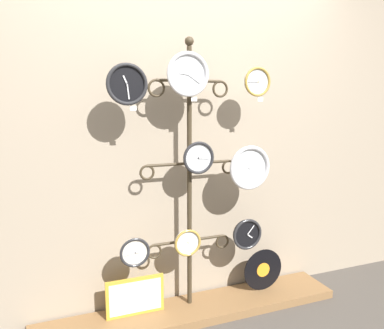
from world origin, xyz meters
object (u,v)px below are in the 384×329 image
clock_top_center (188,74)px  vinyl_record (263,270)px  display_stand (189,236)px  clock_bottom_center (187,243)px  clock_middle_right (250,168)px  clock_bottom_right (247,234)px  clock_middle_center (198,158)px  clock_top_left (127,84)px  clock_top_right (257,82)px  clock_bottom_left (135,252)px  picture_frame (135,297)px

clock_top_center → vinyl_record: 1.59m
display_stand → clock_bottom_center: 0.10m
clock_bottom_center → clock_top_center: bearing=-55.3°
clock_middle_right → clock_bottom_right: size_ratio=1.35×
clock_middle_center → clock_top_left: bearing=-175.7°
clock_top_left → clock_top_center: clock_top_center is taller
clock_top_right → clock_middle_center: clock_top_right is taller
clock_top_center → clock_middle_center: (0.08, 0.01, -0.54)m
display_stand → clock_top_right: size_ratio=9.65×
clock_top_right → clock_middle_center: bearing=176.3°
clock_bottom_right → clock_top_right: bearing=-15.1°
clock_top_center → clock_top_right: size_ratio=1.42×
clock_bottom_left → picture_frame: bearing=80.8°
clock_middle_center → picture_frame: size_ratio=0.55×
clock_top_center → clock_bottom_left: (-0.37, -0.01, -1.13)m
clock_top_left → clock_bottom_center: clock_top_left is taller
clock_middle_center → clock_top_right: bearing=-3.7°
clock_top_left → clock_top_right: 0.89m
clock_top_right → clock_bottom_center: size_ratio=1.04×
clock_top_right → clock_bottom_left: (-0.87, 0.00, -1.09)m
vinyl_record → clock_bottom_center: bearing=-174.9°
clock_middle_right → clock_bottom_right: clock_middle_right is taller
clock_middle_right → clock_bottom_right: (0.01, 0.03, -0.49)m
clock_middle_right → clock_bottom_left: size_ratio=1.58×
picture_frame → clock_top_left: bearing=-110.5°
clock_middle_right → clock_top_right: bearing=15.9°
clock_top_center → clock_middle_center: clock_top_center is taller
clock_top_center → clock_bottom_right: 1.21m
clock_middle_right → vinyl_record: (0.20, 0.09, -0.83)m
display_stand → clock_bottom_center: (-0.05, -0.08, -0.02)m
clock_middle_center → clock_bottom_center: 0.59m
clock_bottom_left → vinyl_record: bearing=4.1°
clock_top_left → vinyl_record: (1.04, 0.09, -1.38)m
clock_bottom_left → picture_frame: clock_bottom_left is taller
clock_top_center → picture_frame: (-0.36, 0.07, -1.48)m
vinyl_record → picture_frame: vinyl_record is taller
clock_middle_right → clock_bottom_left: (-0.82, 0.02, -0.51)m
display_stand → clock_bottom_left: 0.43m
clock_middle_center → clock_bottom_left: size_ratio=1.12×
clock_top_right → picture_frame: size_ratio=0.50×
clock_top_center → clock_bottom_right: bearing=-0.5°
clock_top_right → clock_top_left: bearing=-179.4°
clock_middle_right → clock_middle_center: bearing=173.6°
clock_top_center → display_stand: bearing=63.7°
clock_middle_center → picture_frame: bearing=172.0°
display_stand → clock_top_left: display_stand is taller
picture_frame → clock_bottom_center: bearing=-11.0°
display_stand → vinyl_record: (0.60, -0.03, -0.35)m
clock_bottom_center → clock_bottom_right: size_ratio=0.83×
clock_middle_right → clock_bottom_center: 0.67m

